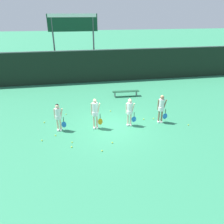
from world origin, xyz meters
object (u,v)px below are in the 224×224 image
at_px(tennis_ball_1, 188,125).
at_px(tennis_ball_9, 144,119).
at_px(tennis_ball_5, 111,111).
at_px(tennis_ball_11, 102,151).
at_px(tennis_ball_3, 66,114).
at_px(tennis_ball_6, 44,122).
at_px(player_0, 58,115).
at_px(bench_courtside, 126,92).
at_px(tennis_ball_8, 42,141).
at_px(tennis_ball_7, 56,135).
at_px(player_2, 130,110).
at_px(tennis_ball_4, 154,119).
at_px(player_1, 95,111).
at_px(player_3, 161,107).
at_px(tennis_ball_0, 72,142).
at_px(tennis_ball_2, 72,147).
at_px(scoreboard, 73,29).
at_px(tennis_ball_10, 112,143).

xyz_separation_m(tennis_ball_1, tennis_ball_9, (-2.38, 1.19, 0.00)).
relative_size(tennis_ball_5, tennis_ball_11, 1.02).
distance_m(tennis_ball_3, tennis_ball_9, 5.04).
relative_size(tennis_ball_3, tennis_ball_6, 0.96).
height_order(player_0, tennis_ball_6, player_0).
bearing_deg(bench_courtside, tennis_ball_3, -148.54).
bearing_deg(tennis_ball_6, tennis_ball_8, -87.86).
distance_m(tennis_ball_7, tennis_ball_11, 2.95).
bearing_deg(player_2, tennis_ball_8, -159.45).
bearing_deg(player_0, tennis_ball_4, 5.87).
relative_size(player_1, tennis_ball_8, 25.97).
relative_size(player_0, player_3, 0.93).
bearing_deg(tennis_ball_9, tennis_ball_11, -136.36).
xyz_separation_m(player_3, tennis_ball_0, (-5.30, -1.37, -1.00)).
height_order(tennis_ball_4, tennis_ball_7, tennis_ball_7).
relative_size(player_2, tennis_ball_8, 24.08).
height_order(tennis_ball_7, tennis_ball_11, tennis_ball_11).
bearing_deg(tennis_ball_9, tennis_ball_2, -152.82).
bearing_deg(player_2, scoreboard, 116.03).
bearing_deg(tennis_ball_10, tennis_ball_1, 12.73).
distance_m(tennis_ball_4, tennis_ball_8, 6.76).
height_order(tennis_ball_3, tennis_ball_5, tennis_ball_5).
distance_m(bench_courtside, tennis_ball_0, 7.42).
bearing_deg(player_2, tennis_ball_3, 160.57).
distance_m(player_0, tennis_ball_2, 2.18).
xyz_separation_m(bench_courtside, tennis_ball_11, (-2.88, -7.06, -0.35)).
relative_size(tennis_ball_0, tennis_ball_5, 0.91).
bearing_deg(tennis_ball_7, player_1, 12.13).
height_order(tennis_ball_2, tennis_ball_8, tennis_ball_2).
distance_m(player_3, tennis_ball_4, 1.13).
relative_size(bench_courtside, player_1, 1.17).
xyz_separation_m(tennis_ball_3, tennis_ball_6, (-1.28, -0.91, 0.00)).
distance_m(player_3, tennis_ball_10, 3.86).
relative_size(tennis_ball_0, tennis_ball_8, 0.94).
bearing_deg(tennis_ball_7, player_3, 4.85).
bearing_deg(tennis_ball_4, tennis_ball_3, 163.29).
bearing_deg(player_1, tennis_ball_9, 13.84).
bearing_deg(tennis_ball_10, tennis_ball_11, -135.10).
relative_size(tennis_ball_2, tennis_ball_9, 1.00).
height_order(tennis_ball_5, tennis_ball_6, tennis_ball_5).
bearing_deg(tennis_ball_8, tennis_ball_7, 30.46).
bearing_deg(player_3, scoreboard, 127.49).
height_order(tennis_ball_3, tennis_ball_6, tennis_ball_6).
relative_size(tennis_ball_7, tennis_ball_11, 0.99).
xyz_separation_m(tennis_ball_3, tennis_ball_4, (5.41, -1.62, -0.00)).
bearing_deg(player_0, tennis_ball_8, -129.58).
bearing_deg(scoreboard, player_1, -85.59).
bearing_deg(player_0, tennis_ball_1, -3.85).
bearing_deg(bench_courtside, player_3, -75.55).
xyz_separation_m(player_1, player_3, (3.93, 0.04, -0.03)).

